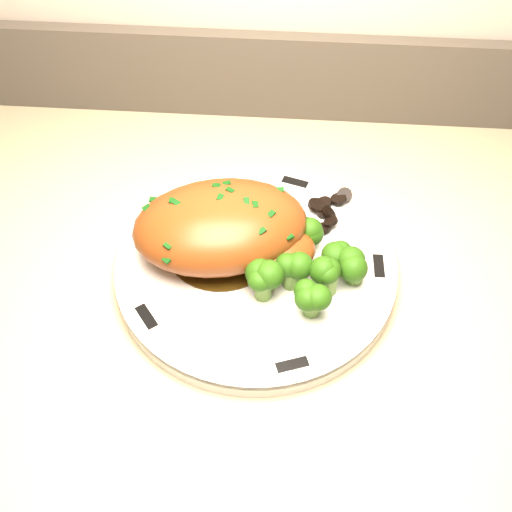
# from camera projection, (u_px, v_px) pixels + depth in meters

# --- Properties ---
(counter) EXTENTS (2.24, 0.74, 1.09)m
(counter) POSITION_uv_depth(u_px,v_px,m) (233.00, 468.00, 1.06)
(counter) COLOR #533626
(counter) RESTS_ON ground
(plate) EXTENTS (0.35, 0.35, 0.02)m
(plate) POSITION_uv_depth(u_px,v_px,m) (256.00, 268.00, 0.70)
(plate) COLOR silver
(plate) RESTS_ON counter
(rim_accent_0) EXTENTS (0.03, 0.02, 0.00)m
(rim_accent_0) POSITION_uv_depth(u_px,v_px,m) (295.00, 182.00, 0.77)
(rim_accent_0) COLOR black
(rim_accent_0) RESTS_ON plate
(rim_accent_1) EXTENTS (0.03, 0.03, 0.00)m
(rim_accent_1) POSITION_uv_depth(u_px,v_px,m) (168.00, 206.00, 0.74)
(rim_accent_1) COLOR black
(rim_accent_1) RESTS_ON plate
(rim_accent_2) EXTENTS (0.03, 0.03, 0.00)m
(rim_accent_2) POSITION_uv_depth(u_px,v_px,m) (146.00, 317.00, 0.65)
(rim_accent_2) COLOR black
(rim_accent_2) RESTS_ON plate
(rim_accent_3) EXTENTS (0.03, 0.02, 0.00)m
(rim_accent_3) POSITION_uv_depth(u_px,v_px,m) (292.00, 365.00, 0.61)
(rim_accent_3) COLOR black
(rim_accent_3) RESTS_ON plate
(rim_accent_4) EXTENTS (0.01, 0.03, 0.00)m
(rim_accent_4) POSITION_uv_depth(u_px,v_px,m) (379.00, 266.00, 0.69)
(rim_accent_4) COLOR black
(rim_accent_4) RESTS_ON plate
(gravy_pool) EXTENTS (0.12, 0.12, 0.00)m
(gravy_pool) POSITION_uv_depth(u_px,v_px,m) (222.00, 248.00, 0.70)
(gravy_pool) COLOR #39270A
(gravy_pool) RESTS_ON plate
(chicken_breast) EXTENTS (0.21, 0.16, 0.07)m
(chicken_breast) POSITION_uv_depth(u_px,v_px,m) (227.00, 229.00, 0.68)
(chicken_breast) COLOR brown
(chicken_breast) RESTS_ON plate
(mushroom_pile) EXTENTS (0.10, 0.07, 0.02)m
(mushroom_pile) POSITION_uv_depth(u_px,v_px,m) (303.00, 215.00, 0.73)
(mushroom_pile) COLOR black
(mushroom_pile) RESTS_ON plate
(broccoli_florets) EXTENTS (0.13, 0.11, 0.04)m
(broccoli_florets) POSITION_uv_depth(u_px,v_px,m) (304.00, 264.00, 0.66)
(broccoli_florets) COLOR olive
(broccoli_florets) RESTS_ON plate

